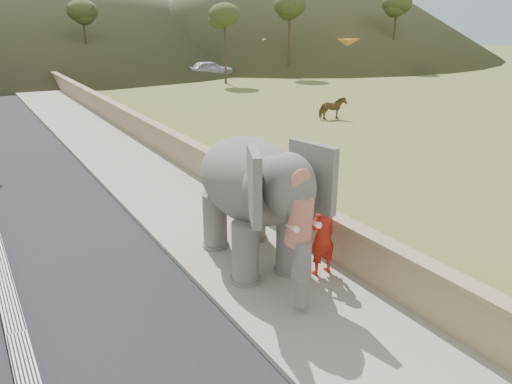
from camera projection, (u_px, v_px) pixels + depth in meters
ground at (270, 279)px, 10.87m from camera, size 160.00×160.00×0.00m
walkway at (128, 164)px, 18.91m from camera, size 3.00×120.00×0.15m
parapet at (169, 146)px, 19.54m from camera, size 0.30×120.00×1.10m
cow at (332, 108)px, 26.96m from camera, size 1.55×0.98×1.21m
distant_car at (210, 69)px, 44.99m from camera, size 4.37×2.09×1.44m
bus_white at (304, 53)px, 52.04m from camera, size 11.16×3.32×3.10m
bus_orange at (368, 53)px, 52.35m from camera, size 11.28×4.89×3.10m
hill_far at (23, 1)px, 67.37m from camera, size 80.00×80.00×14.00m
elephant_and_man at (251, 198)px, 10.99m from camera, size 2.52×4.30×2.97m
trees at (64, 37)px, 32.35m from camera, size 47.70×46.08×9.18m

